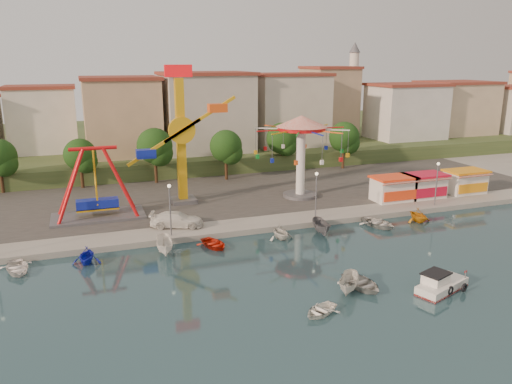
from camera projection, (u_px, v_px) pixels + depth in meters
name	position (u px, v px, depth m)	size (l,w,h in m)	color
ground	(297.00, 282.00, 40.91)	(200.00, 200.00, 0.00)	#142F38
quay_deck	(167.00, 152.00, 97.29)	(200.00, 100.00, 0.60)	#9E998E
asphalt_pad	(207.00, 189.00, 68.08)	(90.00, 28.00, 0.01)	#4C4944
hill_terrace	(162.00, 142.00, 101.54)	(200.00, 60.00, 3.00)	#384C26
pirate_ship_ride	(96.00, 184.00, 54.68)	(10.00, 5.00, 8.00)	#59595E
kamikaze_tower	(185.00, 140.00, 59.58)	(8.84, 3.10, 16.50)	#59595E
wave_swinger	(301.00, 138.00, 62.20)	(11.60, 11.60, 10.40)	#59595E
booth_left	(393.00, 188.00, 61.98)	(5.40, 3.78, 3.08)	white
booth_mid	(424.00, 185.00, 63.49)	(5.40, 3.78, 3.08)	white
booth_right	(465.00, 181.00, 65.59)	(5.40, 3.78, 3.08)	white
lamp_post_1	(170.00, 211.00, 49.36)	(0.14, 0.14, 5.00)	#59595E
lamp_post_2	(316.00, 197.00, 54.55)	(0.14, 0.14, 5.00)	#59595E
lamp_post_3	(436.00, 185.00, 59.74)	(0.14, 0.14, 5.00)	#59595E
tree_1	(80.00, 155.00, 67.39)	(4.35, 4.35, 6.80)	#382314
tree_2	(155.00, 146.00, 70.06)	(5.02, 5.02, 7.85)	#382314
tree_3	(226.00, 146.00, 72.08)	(4.68, 4.68, 7.32)	#382314
tree_4	(282.00, 138.00, 77.99)	(4.86, 4.86, 7.60)	#382314
tree_5	(344.00, 137.00, 79.59)	(4.83, 4.83, 7.54)	#382314
building_1	(42.00, 127.00, 78.91)	(12.33, 9.01, 8.63)	silver
building_2	(126.00, 116.00, 83.37)	(11.95, 9.28, 11.23)	tan
building_3	(211.00, 120.00, 85.22)	(12.59, 10.50, 9.20)	beige
building_4	(277.00, 116.00, 92.68)	(10.75, 9.23, 9.24)	beige
building_5	(345.00, 109.00, 95.04)	(12.77, 10.96, 11.21)	tan
building_6	(402.00, 105.00, 97.29)	(8.23, 8.98, 12.36)	silver
building_7	(435.00, 110.00, 106.09)	(11.59, 10.93, 8.76)	beige
building_8	(511.00, 101.00, 104.18)	(12.84, 9.28, 12.58)	beige
minaret	(353.00, 86.00, 98.54)	(2.80, 2.80, 18.00)	silver
cabin_motorboat	(441.00, 285.00, 39.20)	(5.18, 3.42, 1.71)	white
rowboat_a	(362.00, 283.00, 39.71)	(2.84, 3.98, 0.82)	silver
rowboat_b	(320.00, 310.00, 35.59)	(2.12, 2.97, 0.61)	white
skiff	(349.00, 284.00, 38.89)	(1.36, 3.62, 1.40)	silver
van	(177.00, 219.00, 52.34)	(2.24, 5.51, 1.60)	white
moored_boat_0	(17.00, 268.00, 42.65)	(2.68, 3.76, 0.78)	white
moored_boat_1	(87.00, 255.00, 44.40)	(2.53, 2.93, 1.54)	#1620C0
moored_boat_2	(165.00, 246.00, 46.66)	(1.52, 4.05, 1.56)	silver
moored_boat_3	(214.00, 244.00, 48.30)	(2.56, 3.59, 0.74)	red
moored_boat_4	(281.00, 232.00, 50.46)	(2.52, 2.92, 1.54)	silver
moored_boat_5	(322.00, 227.00, 51.96)	(1.46, 3.88, 1.50)	#5D5C62
moored_boat_6	(379.00, 223.00, 54.29)	(3.01, 4.21, 0.87)	beige
moored_boat_7	(418.00, 215.00, 55.86)	(2.64, 3.06, 1.61)	orange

